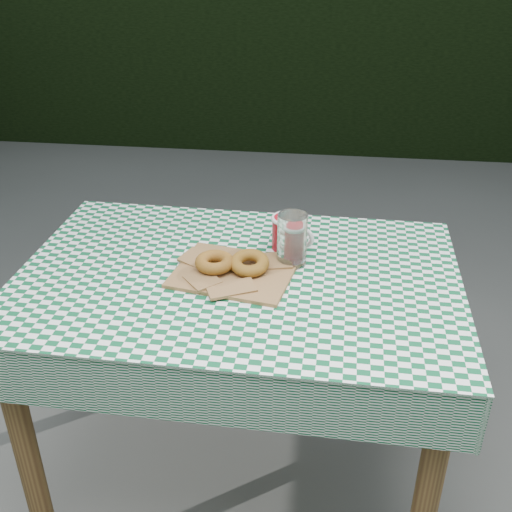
% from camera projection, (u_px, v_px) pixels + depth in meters
% --- Properties ---
extents(ground, '(60.00, 60.00, 0.00)m').
position_uv_depth(ground, '(197.00, 434.00, 2.11)').
color(ground, '#55544F').
rests_on(ground, ground).
extents(hedge_north, '(7.00, 0.70, 1.80)m').
position_uv_depth(hedge_north, '(283.00, 17.00, 4.44)').
color(hedge_north, black).
rests_on(hedge_north, ground).
extents(table, '(1.12, 0.76, 0.75)m').
position_uv_depth(table, '(240.00, 389.00, 1.75)').
color(table, brown).
rests_on(table, ground).
extents(tablecloth, '(1.14, 0.78, 0.01)m').
position_uv_depth(tablecloth, '(238.00, 275.00, 1.57)').
color(tablecloth, '#0C4E2B').
rests_on(tablecloth, table).
extents(paper_bag, '(0.33, 0.28, 0.02)m').
position_uv_depth(paper_bag, '(234.00, 272.00, 1.56)').
color(paper_bag, olive).
rests_on(paper_bag, tablecloth).
extents(bagel_front, '(0.11, 0.11, 0.03)m').
position_uv_depth(bagel_front, '(215.00, 262.00, 1.56)').
color(bagel_front, '#8E5D1D').
rests_on(bagel_front, paper_bag).
extents(bagel_back, '(0.10, 0.10, 0.03)m').
position_uv_depth(bagel_back, '(250.00, 263.00, 1.56)').
color(bagel_back, '#87601C').
rests_on(bagel_back, paper_bag).
extents(coffee_mug, '(0.22, 0.22, 0.09)m').
position_uv_depth(coffee_mug, '(287.00, 233.00, 1.67)').
color(coffee_mug, maroon).
rests_on(coffee_mug, tablecloth).
extents(drinking_glass, '(0.08, 0.08, 0.14)m').
position_uv_depth(drinking_glass, '(292.00, 240.00, 1.58)').
color(drinking_glass, white).
rests_on(drinking_glass, tablecloth).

